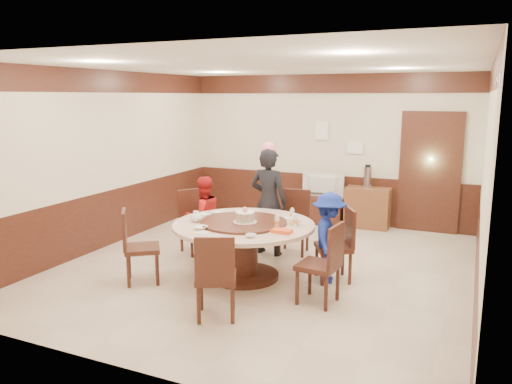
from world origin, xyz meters
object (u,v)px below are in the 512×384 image
at_px(banquet_table, 244,239).
at_px(person_standing, 269,202).
at_px(birthday_cake, 245,217).
at_px(side_cabinet, 368,208).
at_px(person_blue, 329,237).
at_px(tv_stand, 321,210).
at_px(person_red, 203,217).
at_px(shrimp_platter, 282,232).
at_px(television, 322,185).
at_px(thermos, 368,177).

height_order(banquet_table, person_standing, person_standing).
relative_size(birthday_cake, side_cabinet, 0.38).
height_order(person_blue, tv_stand, person_blue).
height_order(person_red, shrimp_platter, person_red).
xyz_separation_m(banquet_table, tv_stand, (0.09, 3.26, -0.28)).
xyz_separation_m(banquet_table, person_red, (-0.95, 0.58, 0.08)).
bearing_deg(tv_stand, person_red, -111.19).
height_order(tv_stand, television, television).
distance_m(shrimp_platter, television, 3.59).
distance_m(person_standing, thermos, 2.43).
relative_size(shrimp_platter, television, 0.37).
xyz_separation_m(banquet_table, television, (0.09, 3.26, 0.20)).
bearing_deg(side_cabinet, person_red, -125.26).
relative_size(banquet_table, person_red, 1.53).
relative_size(birthday_cake, thermos, 0.81).
bearing_deg(thermos, person_standing, -115.43).
bearing_deg(person_blue, person_standing, 46.10).
bearing_deg(shrimp_platter, person_blue, 57.27).
relative_size(person_standing, birthday_cake, 5.34).
bearing_deg(television, person_blue, 110.48).
bearing_deg(person_red, thermos, 179.55).
relative_size(person_standing, television, 2.01).
xyz_separation_m(person_standing, side_cabinet, (1.06, 2.19, -0.44)).
xyz_separation_m(person_red, shrimp_platter, (1.61, -0.87, 0.16)).
relative_size(person_standing, tv_stand, 1.93).
xyz_separation_m(birthday_cake, thermos, (0.90, 3.33, 0.09)).
xyz_separation_m(shrimp_platter, thermos, (0.29, 3.58, 0.16)).
height_order(birthday_cake, tv_stand, birthday_cake).
distance_m(television, thermos, 0.88).
relative_size(tv_stand, thermos, 2.24).
bearing_deg(side_cabinet, shrimp_platter, -94.94).
height_order(person_red, television, person_red).
xyz_separation_m(banquet_table, birthday_cake, (0.04, -0.04, 0.32)).
bearing_deg(person_blue, person_red, 72.33).
relative_size(television, side_cabinet, 1.02).
bearing_deg(birthday_cake, tv_stand, 89.16).
bearing_deg(banquet_table, person_blue, 17.78).
distance_m(banquet_table, tv_stand, 3.27).
xyz_separation_m(person_standing, person_red, (-0.85, -0.52, -0.21)).
xyz_separation_m(banquet_table, person_blue, (1.06, 0.34, 0.06)).
height_order(banquet_table, thermos, thermos).
height_order(banquet_table, birthday_cake, birthday_cake).
xyz_separation_m(shrimp_platter, television, (-0.57, 3.55, -0.04)).
distance_m(person_red, shrimp_platter, 1.83).
height_order(television, side_cabinet, television).
distance_m(person_red, tv_stand, 2.90).
bearing_deg(banquet_table, birthday_cake, -47.04).
relative_size(person_standing, person_red, 1.34).
relative_size(banquet_table, person_blue, 1.58).
relative_size(person_blue, shrimp_platter, 3.96).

